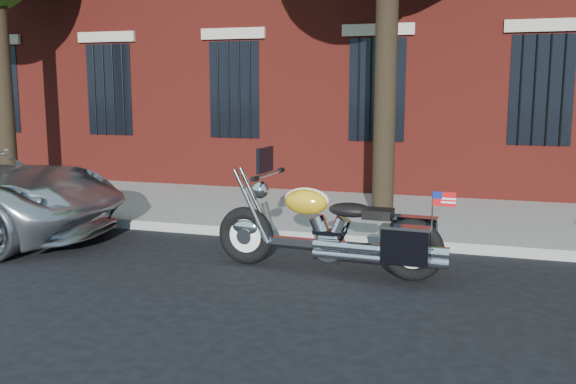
% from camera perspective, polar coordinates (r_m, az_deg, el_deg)
% --- Properties ---
extents(ground, '(120.00, 120.00, 0.00)m').
position_cam_1_polar(ground, '(8.17, 1.60, -6.74)').
color(ground, black).
rests_on(ground, ground).
extents(curb, '(40.00, 0.16, 0.15)m').
position_cam_1_polar(curb, '(9.44, 3.89, -4.08)').
color(curb, gray).
rests_on(curb, ground).
extents(sidewalk, '(40.00, 3.60, 0.15)m').
position_cam_1_polar(sidewalk, '(11.24, 6.14, -1.95)').
color(sidewalk, gray).
rests_on(sidewalk, ground).
extents(motorcycle, '(2.99, 0.93, 1.52)m').
position_cam_1_polar(motorcycle, '(7.80, 4.40, -3.64)').
color(motorcycle, black).
rests_on(motorcycle, ground).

